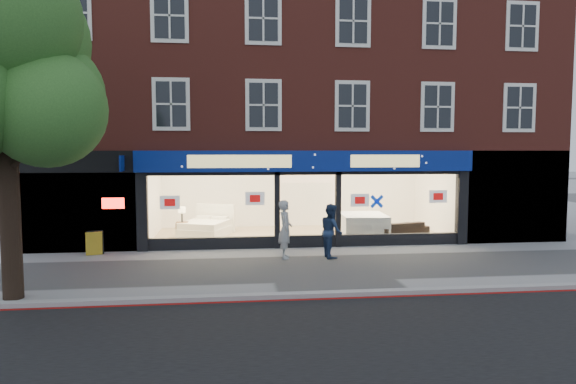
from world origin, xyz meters
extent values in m
plane|color=gray|center=(0.00, 0.00, 0.00)|extent=(120.00, 120.00, 0.00)
cube|color=#8C0A07|center=(0.00, -3.10, 0.01)|extent=(60.00, 0.10, 0.01)
cube|color=gray|center=(0.00, -2.90, 0.06)|extent=(60.00, 0.25, 0.12)
cube|color=tan|center=(0.00, 5.25, 0.05)|extent=(11.00, 4.50, 0.10)
cube|color=maroon|center=(0.00, 7.00, 6.65)|extent=(19.00, 8.00, 6.70)
cube|color=navy|center=(0.00, 2.88, 2.95)|extent=(11.40, 0.28, 0.70)
cube|color=black|center=(0.00, 3.08, 0.20)|extent=(11.00, 0.18, 0.40)
cube|color=black|center=(-5.50, 3.05, 1.30)|extent=(0.35, 0.30, 2.60)
cube|color=black|center=(5.50, 3.05, 1.30)|extent=(0.35, 0.30, 2.60)
cube|color=white|center=(-3.25, 3.00, 1.45)|extent=(4.20, 0.02, 2.10)
cube|color=white|center=(3.25, 3.00, 1.45)|extent=(4.20, 0.02, 2.10)
cube|color=white|center=(0.00, 3.25, 1.15)|extent=(1.80, 0.02, 2.10)
cube|color=silver|center=(0.00, 7.50, 1.30)|extent=(11.00, 0.20, 2.60)
cube|color=#FFEAC6|center=(0.00, 5.25, 2.60)|extent=(11.00, 4.50, 0.12)
cube|color=black|center=(-7.60, 3.30, 1.65)|extent=(3.80, 0.60, 3.30)
cube|color=#FF140C|center=(-6.40, 2.95, 1.60)|extent=(0.70, 0.04, 0.35)
cube|color=black|center=(7.50, 3.20, 1.65)|extent=(4.00, 0.40, 3.30)
cylinder|color=black|center=(-7.50, -2.20, 2.20)|extent=(0.44, 0.44, 4.40)
sphere|color=#28531F|center=(-7.50, -2.20, 5.00)|extent=(3.20, 3.20, 3.20)
sphere|color=#28531F|center=(-6.80, -2.60, 5.40)|extent=(2.40, 2.40, 2.40)
cube|color=white|center=(-3.57, 5.32, 0.26)|extent=(2.11, 2.26, 0.32)
cube|color=white|center=(-3.57, 5.32, 0.53)|extent=(2.03, 2.17, 0.23)
cube|color=white|center=(-3.20, 6.22, 0.64)|extent=(1.55, 0.72, 1.09)
cube|color=white|center=(-3.64, 6.06, 0.70)|extent=(0.65, 0.49, 0.11)
cube|color=white|center=(-3.01, 5.80, 0.70)|extent=(0.65, 0.49, 0.11)
cube|color=brown|center=(-4.40, 5.10, 0.38)|extent=(0.46, 0.46, 0.55)
cube|color=silver|center=(2.35, 4.58, 0.24)|extent=(1.76, 2.17, 0.27)
cube|color=silver|center=(2.35, 4.58, 0.51)|extent=(1.76, 2.17, 0.27)
cube|color=silver|center=(2.35, 4.58, 0.78)|extent=(1.76, 2.17, 0.27)
imported|color=black|center=(3.70, 4.10, 0.39)|extent=(2.09, 1.27, 0.57)
cube|color=gold|center=(-6.90, 2.51, 0.38)|extent=(0.57, 0.45, 0.77)
imported|color=#9A9DA1|center=(-0.96, 1.39, 0.89)|extent=(0.45, 0.67, 1.79)
imported|color=#1B2C4D|center=(0.46, 1.29, 0.84)|extent=(0.68, 0.85, 1.67)
camera|label=1|loc=(-2.70, -14.11, 3.31)|focal=32.00mm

